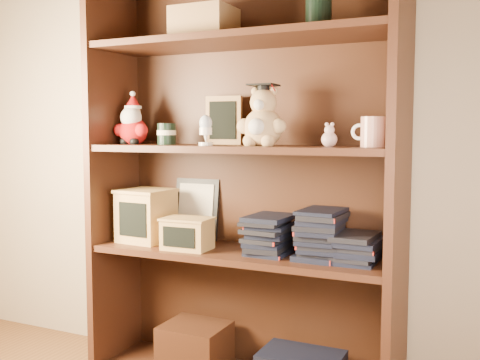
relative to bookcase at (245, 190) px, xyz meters
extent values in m
cube|color=tan|center=(-0.04, 0.14, 0.47)|extent=(3.00, 0.04, 2.50)
cube|color=#3D1E11|center=(-0.58, -0.05, 0.02)|extent=(0.03, 0.35, 1.60)
cube|color=#3D1E11|center=(0.59, -0.05, 0.02)|extent=(0.03, 0.35, 1.60)
cube|color=#381C0F|center=(0.00, 0.11, 0.02)|extent=(1.20, 0.02, 1.60)
cube|color=#3D1E11|center=(0.00, -0.05, 0.56)|extent=(1.14, 0.33, 0.02)
cube|color=#381C0F|center=(-0.20, -0.05, -0.64)|extent=(0.25, 0.22, 0.18)
cube|color=#9E7547|center=(-0.15, -0.05, 0.63)|extent=(0.22, 0.18, 0.12)
cylinder|color=black|center=(0.30, -0.05, 0.63)|extent=(0.09, 0.09, 0.11)
cube|color=#3D1E11|center=(0.00, -0.05, -0.24)|extent=(1.14, 0.33, 0.02)
cube|color=#3D1E11|center=(0.00, -0.05, 0.16)|extent=(1.14, 0.33, 0.02)
sphere|color=#A50F0F|center=(-0.48, -0.05, 0.22)|extent=(0.11, 0.11, 0.11)
sphere|color=#A50F0F|center=(-0.53, -0.07, 0.23)|extent=(0.05, 0.05, 0.05)
sphere|color=#A50F0F|center=(-0.43, -0.07, 0.23)|extent=(0.05, 0.05, 0.05)
sphere|color=black|center=(-0.51, -0.08, 0.18)|extent=(0.04, 0.04, 0.04)
sphere|color=black|center=(-0.46, -0.08, 0.18)|extent=(0.04, 0.04, 0.04)
sphere|color=white|center=(-0.48, -0.06, 0.28)|extent=(0.09, 0.09, 0.09)
sphere|color=#D8B293|center=(-0.48, -0.05, 0.30)|extent=(0.06, 0.06, 0.06)
cone|color=#A50F0F|center=(-0.48, -0.05, 0.35)|extent=(0.07, 0.07, 0.06)
sphere|color=white|center=(-0.48, -0.05, 0.38)|extent=(0.02, 0.02, 0.02)
cylinder|color=white|center=(-0.48, -0.05, 0.32)|extent=(0.07, 0.07, 0.01)
cylinder|color=black|center=(-0.32, -0.05, 0.21)|extent=(0.07, 0.07, 0.08)
cylinder|color=beige|center=(-0.32, -0.05, 0.22)|extent=(0.08, 0.08, 0.02)
cube|color=#9E7547|center=(-0.12, 0.06, 0.27)|extent=(0.15, 0.03, 0.19)
cube|color=black|center=(-0.12, 0.05, 0.27)|extent=(0.11, 0.01, 0.15)
cube|color=#9E7547|center=(-0.12, 0.10, 0.19)|extent=(0.07, 0.07, 0.01)
cylinder|color=white|center=(-0.10, -0.13, 0.18)|extent=(0.05, 0.05, 0.01)
cone|color=white|center=(-0.10, -0.13, 0.20)|extent=(0.02, 0.02, 0.04)
cylinder|color=white|center=(-0.10, -0.13, 0.22)|extent=(0.05, 0.05, 0.03)
ellipsoid|color=silver|center=(-0.10, -0.13, 0.25)|extent=(0.05, 0.05, 0.06)
sphere|color=tan|center=(0.10, -0.05, 0.24)|extent=(0.14, 0.14, 0.14)
sphere|color=white|center=(0.10, -0.11, 0.24)|extent=(0.06, 0.06, 0.06)
sphere|color=tan|center=(0.03, -0.07, 0.24)|extent=(0.06, 0.06, 0.06)
sphere|color=tan|center=(0.16, -0.07, 0.24)|extent=(0.06, 0.06, 0.06)
sphere|color=tan|center=(0.06, -0.09, 0.19)|extent=(0.05, 0.05, 0.05)
sphere|color=tan|center=(0.13, -0.09, 0.19)|extent=(0.05, 0.05, 0.05)
sphere|color=tan|center=(0.10, -0.05, 0.33)|extent=(0.10, 0.10, 0.10)
sphere|color=white|center=(0.10, -0.09, 0.32)|extent=(0.04, 0.04, 0.04)
sphere|color=tan|center=(0.06, -0.04, 0.37)|extent=(0.03, 0.03, 0.03)
sphere|color=tan|center=(0.13, -0.04, 0.37)|extent=(0.03, 0.03, 0.03)
cylinder|color=black|center=(0.10, -0.05, 0.38)|extent=(0.05, 0.05, 0.02)
cube|color=black|center=(0.10, -0.05, 0.39)|extent=(0.10, 0.10, 0.01)
cylinder|color=#A50F0F|center=(0.14, -0.07, 0.38)|extent=(0.00, 0.05, 0.03)
sphere|color=#CFA4A0|center=(0.35, -0.05, 0.20)|extent=(0.06, 0.06, 0.06)
sphere|color=#CFA4A0|center=(0.35, -0.05, 0.23)|extent=(0.04, 0.04, 0.04)
sphere|color=#CFA4A0|center=(0.34, -0.05, 0.25)|extent=(0.01, 0.01, 0.01)
sphere|color=#CFA4A0|center=(0.36, -0.05, 0.25)|extent=(0.01, 0.01, 0.01)
cylinder|color=silver|center=(0.50, -0.05, 0.22)|extent=(0.08, 0.08, 0.10)
torus|color=white|center=(0.45, -0.05, 0.22)|extent=(0.06, 0.01, 0.06)
cube|color=black|center=(-0.27, 0.09, -0.10)|extent=(0.20, 0.05, 0.25)
cube|color=beige|center=(-0.27, 0.08, -0.10)|extent=(0.16, 0.03, 0.21)
cube|color=tan|center=(-0.42, -0.05, -0.13)|extent=(0.20, 0.20, 0.21)
cube|color=black|center=(-0.42, -0.15, -0.13)|extent=(0.13, 0.01, 0.13)
cube|color=tan|center=(-0.42, -0.05, -0.02)|extent=(0.21, 0.21, 0.01)
cube|color=tan|center=(-0.19, -0.12, -0.17)|extent=(0.18, 0.13, 0.12)
cube|color=black|center=(-0.19, -0.18, -0.17)|extent=(0.13, 0.01, 0.08)
cube|color=tan|center=(-0.19, -0.12, -0.11)|extent=(0.19, 0.14, 0.01)
cube|color=black|center=(0.12, -0.05, -0.22)|extent=(0.14, 0.20, 0.02)
cube|color=black|center=(0.12, -0.05, -0.20)|extent=(0.14, 0.20, 0.02)
cube|color=black|center=(0.12, -0.05, -0.19)|extent=(0.14, 0.20, 0.02)
cube|color=black|center=(0.12, -0.05, -0.17)|extent=(0.14, 0.20, 0.02)
cube|color=black|center=(0.12, -0.05, -0.16)|extent=(0.14, 0.20, 0.02)
cube|color=black|center=(0.12, -0.05, -0.14)|extent=(0.14, 0.20, 0.02)
cube|color=black|center=(0.12, -0.05, -0.12)|extent=(0.14, 0.20, 0.02)
cube|color=black|center=(0.12, -0.05, -0.11)|extent=(0.14, 0.20, 0.02)
cube|color=black|center=(0.12, -0.05, -0.09)|extent=(0.14, 0.20, 0.02)
cube|color=black|center=(0.32, -0.05, -0.22)|extent=(0.14, 0.20, 0.02)
cube|color=black|center=(0.32, -0.05, -0.20)|extent=(0.14, 0.20, 0.02)
cube|color=black|center=(0.32, -0.05, -0.19)|extent=(0.14, 0.20, 0.02)
cube|color=black|center=(0.32, -0.05, -0.17)|extent=(0.14, 0.20, 0.02)
cube|color=black|center=(0.32, -0.05, -0.16)|extent=(0.14, 0.20, 0.02)
cube|color=black|center=(0.32, -0.05, -0.14)|extent=(0.14, 0.20, 0.02)
cube|color=black|center=(0.32, -0.05, -0.12)|extent=(0.14, 0.20, 0.02)
cube|color=black|center=(0.32, -0.05, -0.11)|extent=(0.14, 0.20, 0.02)
cube|color=black|center=(0.32, -0.05, -0.09)|extent=(0.14, 0.20, 0.02)
cube|color=black|center=(0.32, -0.05, -0.08)|extent=(0.14, 0.20, 0.02)
cube|color=black|center=(0.32, -0.05, -0.06)|extent=(0.14, 0.20, 0.02)
cube|color=black|center=(0.45, -0.05, -0.22)|extent=(0.14, 0.20, 0.02)
cube|color=black|center=(0.45, -0.05, -0.20)|extent=(0.14, 0.20, 0.02)
cube|color=black|center=(0.45, -0.05, -0.19)|extent=(0.14, 0.20, 0.02)
cube|color=black|center=(0.45, -0.05, -0.17)|extent=(0.14, 0.20, 0.02)
cube|color=black|center=(0.45, -0.05, -0.16)|extent=(0.14, 0.20, 0.02)
cube|color=black|center=(0.45, -0.05, -0.14)|extent=(0.14, 0.20, 0.02)
camera|label=1|loc=(0.90, -1.96, 0.23)|focal=42.00mm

